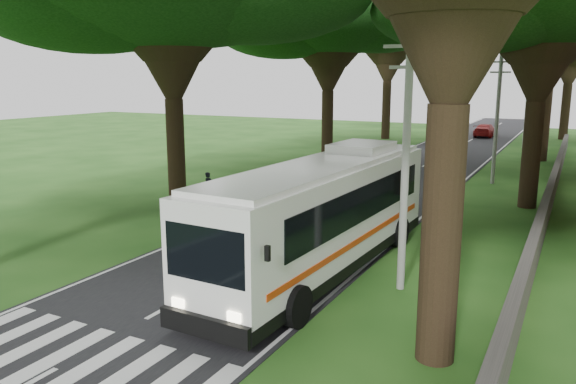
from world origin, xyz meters
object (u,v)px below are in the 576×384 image
Objects in this scene: pole_far at (527,103)px; distant_car_b at (451,130)px; distant_car_c at (486,130)px; pedestrian at (209,187)px; coach_bus at (324,213)px; pole_near at (406,157)px; pole_mid at (497,116)px.

distant_car_b is (-8.07, 6.91, -3.43)m from pole_far.
pedestrian is (-8.04, -41.07, 0.04)m from distant_car_c.
coach_bus is 48.42m from distant_car_c.
pole_mid is at bearing 90.00° from pole_near.
pole_near is 0.62× the size of coach_bus.
coach_bus is 2.96× the size of distant_car_b.
pole_far is (0.00, 40.00, 0.00)m from pole_near.
pole_far is 11.17m from distant_car_b.
pole_near is 47.72m from distant_car_b.
pedestrian is (-9.95, 7.29, -1.25)m from coach_bus.
coach_bus is at bearing 172.27° from pole_near.
distant_car_b is at bearing 98.95° from coach_bus.
pole_far is 34.91m from pedestrian.
distant_car_b is at bearing -1.46° from pedestrian.
distant_car_c is (3.37, 1.84, -0.01)m from distant_car_b.
pole_near is at bearing -115.73° from pedestrian.
pedestrian is (-4.67, -39.24, 0.03)m from distant_car_b.
pedestrian is at bearing 81.12° from distant_car_c.
distant_car_b is at bearing 30.81° from distant_car_c.
distant_car_c is at bearing 17.24° from distant_car_b.
coach_bus is 2.64× the size of distant_car_c.
pole_mid is 20.00m from pole_far.
pole_near is 1.64× the size of distant_car_c.
distant_car_c is at bearing 94.73° from coach_bus.
pole_near is at bearing -90.00° from pole_far.
pole_near is at bearing -91.61° from distant_car_b.
pole_mid is at bearing -40.63° from pedestrian.
pole_far reaches higher than pedestrian.
pole_mid is 28.30m from distant_car_b.
distant_car_c is at bearing 99.28° from pole_mid.
pole_mid reaches higher than distant_car_c.
pedestrian is at bearing -135.95° from pole_mid.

